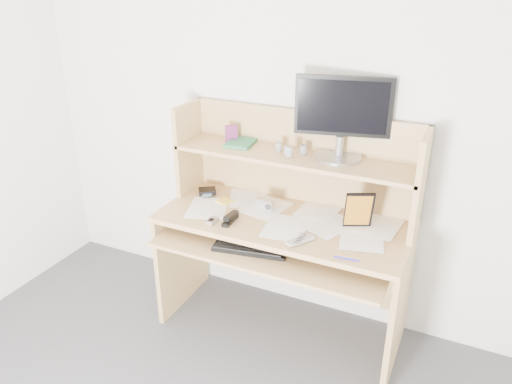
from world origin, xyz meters
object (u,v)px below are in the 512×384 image
at_px(game_case, 359,210).
at_px(monitor, 342,115).
at_px(keyboard, 251,248).
at_px(desk, 288,222).
at_px(tv_remote, 300,240).

bearing_deg(game_case, monitor, 111.61).
height_order(keyboard, monitor, monitor).
height_order(desk, game_case, desk).
relative_size(keyboard, tv_remote, 2.66).
bearing_deg(desk, monitor, 32.31).
xyz_separation_m(desk, keyboard, (-0.09, -0.30, -0.03)).
distance_m(keyboard, monitor, 0.86).
xyz_separation_m(desk, game_case, (0.40, -0.01, 0.17)).
height_order(game_case, monitor, monitor).
bearing_deg(tv_remote, monitor, 115.17).
distance_m(desk, keyboard, 0.31).
bearing_deg(monitor, game_case, -56.26).
relative_size(desk, game_case, 6.57).
bearing_deg(keyboard, game_case, 20.40).
distance_m(keyboard, tv_remote, 0.29).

